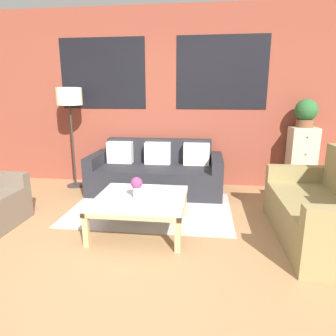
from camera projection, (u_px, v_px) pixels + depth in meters
The scene contains 10 objects.
ground_plane at pixel (125, 254), 2.84m from camera, with size 16.00×16.00×0.00m, color #9E754C.
wall_back_brick at pixel (161, 99), 4.85m from camera, with size 8.40×0.09×2.80m.
rug at pixel (151, 208), 3.97m from camera, with size 2.09×1.47×0.00m.
couch_dark at pixel (156, 173), 4.66m from camera, with size 2.00×0.88×0.78m.
settee_vintage at pixel (325, 212), 3.04m from camera, with size 0.80×1.56×0.92m.
coffee_table at pixel (141, 201), 3.30m from camera, with size 0.98×0.98×0.38m.
floor_lamp at pixel (70, 101), 4.63m from camera, with size 0.39×0.39×1.58m.
drawer_cabinet at pixel (301, 160), 4.56m from camera, with size 0.38×0.38×1.00m.
potted_plant at pixel (306, 112), 4.39m from camera, with size 0.32×0.32×0.41m.
flower_vase at pixel (136, 186), 3.24m from camera, with size 0.13×0.13×0.23m.
Camera 1 is at (0.72, -2.49, 1.47)m, focal length 32.00 mm.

